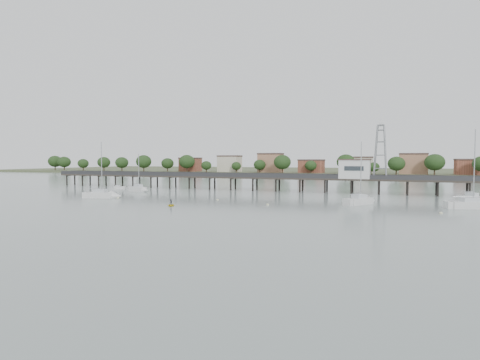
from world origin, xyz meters
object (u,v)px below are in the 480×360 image
object	(u,v)px
sailboat_a	(106,195)
white_tender	(120,188)
pier	(266,178)
sailboat_c	(363,201)
sailboat_d	(480,205)
sailboat_e	(476,199)
lattice_tower	(380,152)
yellow_dinghy	(171,206)
sailboat_b	(140,189)

from	to	relation	value
sailboat_a	white_tender	bearing A→B (deg)	107.43
pier	sailboat_c	xyz separation A→B (m)	(29.02, -26.06, -3.15)
sailboat_d	sailboat_e	distance (m)	11.90
sailboat_d	sailboat_c	size ratio (longest dim) A/B	1.16
lattice_tower	yellow_dinghy	bearing A→B (deg)	-131.17
sailboat_c	white_tender	bearing A→B (deg)	112.09
lattice_tower	yellow_dinghy	world-z (taller)	lattice_tower
sailboat_a	sailboat_d	bearing A→B (deg)	-7.71
sailboat_b	yellow_dinghy	xyz separation A→B (m)	(26.29, -27.49, -0.65)
lattice_tower	sailboat_b	distance (m)	66.86
sailboat_b	white_tender	size ratio (longest dim) A/B	3.01
sailboat_d	white_tender	distance (m)	95.66
sailboat_d	sailboat_c	distance (m)	20.98
sailboat_c	lattice_tower	bearing A→B (deg)	29.17
pier	yellow_dinghy	distance (m)	43.90
sailboat_a	sailboat_b	bearing A→B (deg)	86.10
sailboat_c	white_tender	distance (m)	75.06
pier	sailboat_c	bearing A→B (deg)	-41.93
sailboat_d	sailboat_c	xyz separation A→B (m)	(-20.98, 0.06, 0.01)
sailboat_e	yellow_dinghy	bearing A→B (deg)	-114.12
sailboat_e	sailboat_c	distance (m)	25.26
white_tender	yellow_dinghy	world-z (taller)	white_tender
sailboat_e	white_tender	distance (m)	95.74
lattice_tower	yellow_dinghy	xyz separation A→B (m)	(-37.84, -43.27, -11.10)
sailboat_d	yellow_dinghy	distance (m)	58.89
pier	sailboat_b	world-z (taller)	sailboat_b
pier	sailboat_b	bearing A→B (deg)	-154.18
white_tender	yellow_dinghy	bearing A→B (deg)	-53.58
sailboat_a	lattice_tower	bearing A→B (deg)	15.79
pier	sailboat_b	size ratio (longest dim) A/B	13.36
lattice_tower	sailboat_e	bearing A→B (deg)	-35.74
sailboat_b	yellow_dinghy	bearing A→B (deg)	-30.18
sailboat_a	white_tender	size ratio (longest dim) A/B	3.78
pier	sailboat_e	size ratio (longest dim) A/B	13.60
yellow_dinghy	sailboat_d	bearing A→B (deg)	-10.11
white_tender	sailboat_b	bearing A→B (deg)	-39.44
sailboat_d	white_tender	xyz separation A→B (m)	(-94.26, 16.34, -0.21)
yellow_dinghy	sailboat_e	bearing A→B (deg)	-0.39
lattice_tower	sailboat_b	bearing A→B (deg)	-166.17
lattice_tower	sailboat_e	world-z (taller)	lattice_tower
sailboat_e	sailboat_c	xyz separation A→B (m)	(-22.36, -11.76, -0.01)
sailboat_b	sailboat_a	xyz separation A→B (m)	(3.19, -18.59, -0.02)
lattice_tower	sailboat_a	world-z (taller)	lattice_tower
sailboat_e	sailboat_b	bearing A→B (deg)	-139.77
sailboat_d	yellow_dinghy	size ratio (longest dim) A/B	6.50
lattice_tower	sailboat_d	xyz separation A→B (m)	(18.50, -26.12, -10.47)
sailboat_b	white_tender	distance (m)	13.09
sailboat_a	yellow_dinghy	xyz separation A→B (m)	(23.09, -8.89, -0.64)
sailboat_e	white_tender	size ratio (longest dim) A/B	2.95
sailboat_b	sailboat_e	size ratio (longest dim) A/B	1.02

